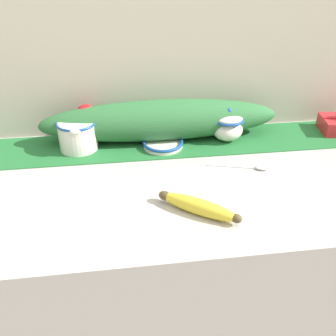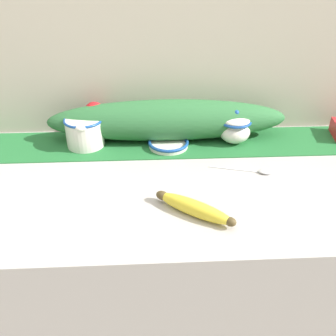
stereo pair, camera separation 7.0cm
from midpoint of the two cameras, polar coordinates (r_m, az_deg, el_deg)
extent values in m
cube|color=#B7B2AD|center=(1.34, -1.20, -17.67)|extent=(1.47, 0.65, 0.88)
cube|color=#B7AD99|center=(1.25, -3.52, 19.63)|extent=(2.27, 0.04, 2.40)
cube|color=#236B33|center=(1.23, -2.55, 3.70)|extent=(1.35, 0.21, 0.00)
cylinder|color=white|center=(1.22, -15.19, 4.78)|extent=(0.12, 0.12, 0.09)
torus|color=#194793|center=(1.20, -15.46, 6.61)|extent=(0.12, 0.12, 0.01)
torus|color=white|center=(1.28, -14.94, 6.44)|extent=(0.05, 0.01, 0.05)
ellipsoid|color=white|center=(1.15, -15.71, 5.37)|extent=(0.04, 0.03, 0.02)
ellipsoid|color=white|center=(1.25, 7.43, 5.86)|extent=(0.10, 0.10, 0.07)
torus|color=#194793|center=(1.24, 7.54, 7.34)|extent=(0.10, 0.10, 0.01)
ellipsoid|color=white|center=(1.23, 7.56, 7.59)|extent=(0.09, 0.09, 0.03)
sphere|color=#194793|center=(1.22, 7.63, 8.58)|extent=(0.02, 0.02, 0.02)
cylinder|color=white|center=(1.21, -2.31, 3.47)|extent=(0.13, 0.13, 0.01)
torus|color=#194793|center=(1.20, -2.32, 3.89)|extent=(0.13, 0.13, 0.01)
ellipsoid|color=yellow|center=(0.91, 2.56, -5.96)|extent=(0.19, 0.15, 0.04)
ellipsoid|color=brown|center=(0.94, -2.56, -4.32)|extent=(0.04, 0.04, 0.02)
ellipsoid|color=brown|center=(0.88, 8.09, -7.67)|extent=(0.04, 0.03, 0.02)
cube|color=silver|center=(1.11, 7.68, 0.18)|extent=(0.14, 0.04, 0.00)
ellipsoid|color=silver|center=(1.11, 12.34, 0.01)|extent=(0.04, 0.04, 0.01)
ellipsoid|color=#2D6B38|center=(1.24, -2.78, 7.27)|extent=(0.78, 0.15, 0.13)
sphere|color=red|center=(1.25, -13.91, 7.87)|extent=(0.07, 0.07, 0.07)
sphere|color=red|center=(1.20, -2.69, 7.63)|extent=(0.06, 0.06, 0.06)
sphere|color=red|center=(1.29, 7.81, 8.85)|extent=(0.05, 0.05, 0.05)
camera|label=1|loc=(0.04, -92.01, -1.21)|focal=40.00mm
camera|label=2|loc=(0.04, 87.99, 1.21)|focal=40.00mm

